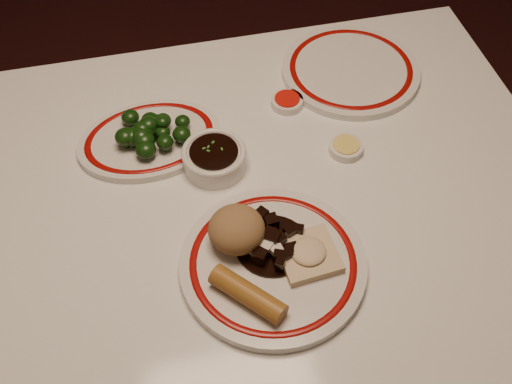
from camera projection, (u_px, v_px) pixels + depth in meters
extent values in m
plane|color=black|center=(243.00, 375.00, 1.70)|extent=(7.00, 7.00, 0.00)
cube|color=white|center=(236.00, 209.00, 1.14)|extent=(1.20, 0.90, 0.04)
cylinder|color=black|center=(403.00, 146.00, 1.74)|extent=(0.06, 0.06, 0.71)
cylinder|color=silver|center=(273.00, 265.00, 1.03)|extent=(0.37, 0.37, 0.02)
torus|color=maroon|center=(273.00, 262.00, 1.02)|extent=(0.32, 0.32, 0.00)
ellipsoid|color=#956E46|center=(237.00, 229.00, 1.02)|extent=(0.09, 0.09, 0.07)
cylinder|color=#9A6726|center=(248.00, 294.00, 0.97)|extent=(0.11, 0.12, 0.03)
cube|color=beige|center=(308.00, 255.00, 1.02)|extent=(0.10, 0.10, 0.01)
ellipsoid|color=beige|center=(308.00, 251.00, 1.01)|extent=(0.06, 0.06, 0.02)
cylinder|color=black|center=(272.00, 246.00, 1.04)|extent=(0.12, 0.12, 0.00)
cube|color=black|center=(282.00, 252.00, 1.02)|extent=(0.02, 0.02, 0.02)
cube|color=black|center=(260.00, 233.00, 1.04)|extent=(0.03, 0.03, 0.02)
cube|color=black|center=(291.00, 251.00, 1.02)|extent=(0.02, 0.02, 0.02)
cube|color=black|center=(290.00, 232.00, 1.04)|extent=(0.02, 0.02, 0.02)
cube|color=black|center=(285.00, 256.00, 1.01)|extent=(0.03, 0.03, 0.02)
cube|color=black|center=(260.00, 256.00, 1.01)|extent=(0.03, 0.03, 0.02)
cube|color=black|center=(271.00, 222.00, 1.05)|extent=(0.02, 0.02, 0.02)
cube|color=black|center=(262.00, 214.00, 1.05)|extent=(0.03, 0.03, 0.02)
cube|color=black|center=(270.00, 235.00, 1.03)|extent=(0.03, 0.03, 0.02)
cube|color=black|center=(273.00, 237.00, 1.04)|extent=(0.03, 0.03, 0.02)
cube|color=black|center=(279.00, 240.00, 1.03)|extent=(0.02, 0.02, 0.02)
cube|color=black|center=(278.00, 256.00, 1.01)|extent=(0.02, 0.02, 0.02)
cube|color=black|center=(266.00, 245.00, 1.02)|extent=(0.02, 0.02, 0.02)
cube|color=black|center=(272.00, 239.00, 1.03)|extent=(0.03, 0.03, 0.02)
cube|color=black|center=(268.00, 241.00, 1.03)|extent=(0.02, 0.02, 0.01)
cube|color=black|center=(299.00, 230.00, 1.04)|extent=(0.02, 0.02, 0.01)
cube|color=black|center=(280.00, 263.00, 1.00)|extent=(0.02, 0.02, 0.01)
cube|color=black|center=(271.00, 225.00, 1.06)|extent=(0.02, 0.02, 0.02)
cube|color=beige|center=(276.00, 248.00, 1.02)|extent=(0.02, 0.02, 0.01)
cube|color=beige|center=(254.00, 250.00, 1.02)|extent=(0.02, 0.02, 0.01)
cube|color=beige|center=(277.00, 251.00, 1.01)|extent=(0.02, 0.02, 0.01)
cube|color=beige|center=(267.00, 246.00, 1.01)|extent=(0.02, 0.02, 0.01)
cube|color=beige|center=(265.00, 238.00, 1.03)|extent=(0.02, 0.02, 0.01)
torus|color=maroon|center=(149.00, 137.00, 1.20)|extent=(0.26, 0.26, 0.00)
cylinder|color=#23471C|center=(145.00, 140.00, 1.18)|extent=(0.01, 0.01, 0.01)
ellipsoid|color=black|center=(144.00, 133.00, 1.17)|extent=(0.04, 0.04, 0.03)
cylinder|color=#23471C|center=(164.00, 138.00, 1.19)|extent=(0.01, 0.01, 0.01)
ellipsoid|color=black|center=(163.00, 132.00, 1.18)|extent=(0.03, 0.03, 0.02)
cylinder|color=#23471C|center=(149.00, 136.00, 1.19)|extent=(0.01, 0.01, 0.01)
ellipsoid|color=black|center=(148.00, 130.00, 1.18)|extent=(0.03, 0.03, 0.02)
cylinder|color=#23471C|center=(131.00, 123.00, 1.22)|extent=(0.01, 0.01, 0.01)
ellipsoid|color=black|center=(130.00, 117.00, 1.21)|extent=(0.03, 0.03, 0.03)
cylinder|color=#23471C|center=(142.00, 142.00, 1.18)|extent=(0.01, 0.01, 0.01)
ellipsoid|color=black|center=(141.00, 137.00, 1.17)|extent=(0.03, 0.03, 0.02)
cylinder|color=#23471C|center=(148.00, 137.00, 1.19)|extent=(0.01, 0.01, 0.01)
ellipsoid|color=black|center=(147.00, 132.00, 1.18)|extent=(0.03, 0.03, 0.02)
cylinder|color=#23471C|center=(147.00, 155.00, 1.16)|extent=(0.01, 0.01, 0.01)
ellipsoid|color=black|center=(146.00, 150.00, 1.15)|extent=(0.04, 0.04, 0.03)
cylinder|color=#23471C|center=(164.00, 127.00, 1.21)|extent=(0.01, 0.01, 0.01)
ellipsoid|color=black|center=(163.00, 121.00, 1.19)|extent=(0.03, 0.03, 0.03)
cylinder|color=#23471C|center=(134.00, 143.00, 1.18)|extent=(0.01, 0.01, 0.01)
ellipsoid|color=black|center=(132.00, 136.00, 1.17)|extent=(0.04, 0.04, 0.03)
cylinder|color=#23471C|center=(183.00, 127.00, 1.21)|extent=(0.01, 0.01, 0.01)
ellipsoid|color=black|center=(183.00, 121.00, 1.20)|extent=(0.03, 0.03, 0.02)
cylinder|color=#23471C|center=(144.00, 136.00, 1.19)|extent=(0.01, 0.01, 0.01)
ellipsoid|color=black|center=(143.00, 130.00, 1.18)|extent=(0.03, 0.03, 0.03)
cylinder|color=#23471C|center=(150.00, 132.00, 1.20)|extent=(0.01, 0.01, 0.01)
ellipsoid|color=black|center=(149.00, 126.00, 1.18)|extent=(0.04, 0.04, 0.03)
cylinder|color=#23471C|center=(146.00, 148.00, 1.17)|extent=(0.01, 0.01, 0.01)
ellipsoid|color=black|center=(144.00, 141.00, 1.16)|extent=(0.04, 0.04, 0.03)
cylinder|color=#23471C|center=(182.00, 140.00, 1.18)|extent=(0.01, 0.01, 0.01)
ellipsoid|color=black|center=(182.00, 134.00, 1.17)|extent=(0.03, 0.03, 0.03)
cylinder|color=#23471C|center=(151.00, 126.00, 1.21)|extent=(0.01, 0.01, 0.01)
ellipsoid|color=black|center=(150.00, 120.00, 1.19)|extent=(0.03, 0.03, 0.03)
cylinder|color=#23471C|center=(141.00, 140.00, 1.18)|extent=(0.01, 0.01, 0.02)
ellipsoid|color=black|center=(140.00, 133.00, 1.17)|extent=(0.04, 0.04, 0.03)
cylinder|color=#23471C|center=(126.00, 144.00, 1.18)|extent=(0.01, 0.01, 0.01)
ellipsoid|color=black|center=(125.00, 137.00, 1.16)|extent=(0.04, 0.04, 0.03)
cylinder|color=#23471C|center=(147.00, 133.00, 1.20)|extent=(0.01, 0.01, 0.01)
ellipsoid|color=black|center=(146.00, 128.00, 1.18)|extent=(0.03, 0.03, 0.02)
cylinder|color=#23471C|center=(151.00, 135.00, 1.19)|extent=(0.01, 0.01, 0.01)
ellipsoid|color=black|center=(149.00, 128.00, 1.18)|extent=(0.04, 0.04, 0.03)
cylinder|color=#23471C|center=(156.00, 128.00, 1.21)|extent=(0.01, 0.01, 0.01)
ellipsoid|color=black|center=(155.00, 121.00, 1.19)|extent=(0.03, 0.03, 0.03)
cylinder|color=#23471C|center=(149.00, 135.00, 1.20)|extent=(0.01, 0.01, 0.01)
ellipsoid|color=black|center=(148.00, 129.00, 1.18)|extent=(0.04, 0.04, 0.03)
cylinder|color=#23471C|center=(166.00, 148.00, 1.17)|extent=(0.01, 0.01, 0.01)
ellipsoid|color=black|center=(165.00, 142.00, 1.16)|extent=(0.03, 0.03, 0.03)
ellipsoid|color=black|center=(142.00, 129.00, 1.17)|extent=(0.03, 0.03, 0.03)
ellipsoid|color=black|center=(141.00, 136.00, 1.16)|extent=(0.04, 0.04, 0.03)
ellipsoid|color=black|center=(162.00, 122.00, 1.18)|extent=(0.03, 0.03, 0.02)
ellipsoid|color=black|center=(148.00, 125.00, 1.17)|extent=(0.04, 0.04, 0.03)
cylinder|color=silver|center=(214.00, 159.00, 1.16)|extent=(0.11, 0.11, 0.04)
cylinder|color=black|center=(214.00, 152.00, 1.14)|extent=(0.09, 0.09, 0.00)
cylinder|color=silver|center=(287.00, 102.00, 1.27)|extent=(0.06, 0.06, 0.02)
cylinder|color=red|center=(287.00, 98.00, 1.26)|extent=(0.05, 0.05, 0.00)
cylinder|color=silver|center=(346.00, 148.00, 1.19)|extent=(0.06, 0.06, 0.02)
cylinder|color=#E7CE5F|center=(346.00, 144.00, 1.18)|extent=(0.05, 0.05, 0.00)
cylinder|color=silver|center=(351.00, 71.00, 1.33)|extent=(0.31, 0.31, 0.02)
torus|color=maroon|center=(351.00, 68.00, 1.32)|extent=(0.27, 0.27, 0.00)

